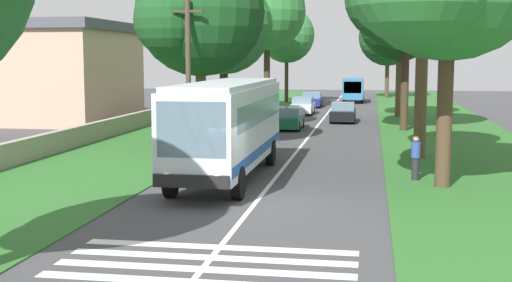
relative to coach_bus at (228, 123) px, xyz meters
name	(u,v)px	position (x,y,z in m)	size (l,w,h in m)	color
ground	(255,203)	(-4.37, -1.80, -2.15)	(160.00, 160.00, 0.00)	#424244
grass_verge_left	(155,142)	(10.63, 6.40, -2.13)	(120.00, 8.00, 0.04)	#2D6628
grass_verge_right	(460,148)	(10.63, -10.00, -2.13)	(120.00, 8.00, 0.04)	#2D6628
centre_line	(302,145)	(10.63, -1.80, -2.14)	(110.00, 0.16, 0.01)	silver
coach_bus	(228,123)	(0.00, 0.00, 0.00)	(11.16, 2.62, 3.73)	silver
zebra_crossing	(197,275)	(-11.92, -1.80, -2.14)	(4.95, 6.80, 0.01)	silver
trailing_car_0	(288,119)	(18.89, -0.08, -1.48)	(4.30, 1.78, 1.43)	#145933
trailing_car_1	(343,113)	(24.58, -3.41, -1.48)	(4.30, 1.78, 1.43)	black
trailing_car_2	(303,106)	(31.10, 0.18, -1.48)	(4.30, 1.78, 1.43)	silver
trailing_car_3	(312,100)	(39.64, 0.12, -1.48)	(4.30, 1.78, 1.43)	navy
trailing_minibus_0	(353,88)	(47.37, -3.54, -0.60)	(6.00, 2.14, 2.53)	teal
roadside_tree_left_0	(199,15)	(8.94, 3.35, 4.65)	(7.96, 6.61, 10.26)	brown
roadside_tree_left_1	(264,14)	(35.71, 4.18, 6.41)	(8.33, 7.05, 12.19)	#3D2D1E
roadside_tree_left_2	(221,29)	(18.44, 4.32, 4.39)	(7.89, 6.35, 9.88)	#3D2D1E
roadside_tree_left_4	(286,37)	(46.19, 3.48, 4.69)	(6.91, 5.77, 9.85)	#3D2D1E
roadside_tree_right_3	(386,38)	(56.63, -7.05, 4.76)	(8.13, 6.76, 10.44)	#4C3826
roadside_tree_right_4	(398,22)	(29.36, -7.34, 5.30)	(7.65, 6.45, 10.81)	brown
utility_pole	(188,75)	(5.15, 2.95, 1.69)	(0.24, 1.40, 7.32)	#473828
roadside_wall	(127,123)	(15.63, 9.80, -1.59)	(70.00, 0.40, 1.03)	#9E937F
roadside_building	(58,71)	(22.06, 17.45, 1.51)	(12.43, 9.82, 7.25)	tan
pedestrian	(416,157)	(0.56, -7.12, -1.24)	(0.34, 0.34, 1.69)	#26262D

